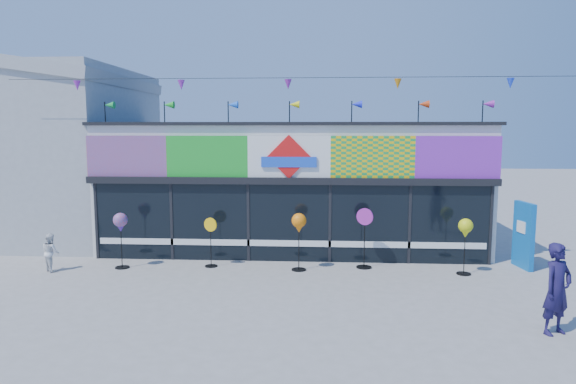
# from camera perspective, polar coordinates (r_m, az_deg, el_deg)

# --- Properties ---
(ground) EXTENTS (80.00, 80.00, 0.00)m
(ground) POSITION_cam_1_polar(r_m,az_deg,el_deg) (12.08, -0.90, -11.82)
(ground) COLOR gray
(ground) RESTS_ON ground
(kite_shop) EXTENTS (16.00, 5.70, 5.31)m
(kite_shop) POSITION_cam_1_polar(r_m,az_deg,el_deg) (17.46, 0.61, 0.94)
(kite_shop) COLOR silver
(kite_shop) RESTS_ON ground
(neighbour_building) EXTENTS (8.18, 7.20, 6.87)m
(neighbour_building) POSITION_cam_1_polar(r_m,az_deg,el_deg) (21.40, -27.13, 4.40)
(neighbour_building) COLOR #A6A9AB
(neighbour_building) RESTS_ON ground
(blue_sign) EXTENTS (0.28, 0.94, 1.87)m
(blue_sign) POSITION_cam_1_polar(r_m,az_deg,el_deg) (15.88, 24.70, -4.37)
(blue_sign) COLOR #0B5EAF
(blue_sign) RESTS_ON ground
(spinner_0) EXTENTS (0.40, 0.40, 1.58)m
(spinner_0) POSITION_cam_1_polar(r_m,az_deg,el_deg) (15.10, -18.11, -3.39)
(spinner_0) COLOR black
(spinner_0) RESTS_ON ground
(spinner_1) EXTENTS (0.39, 0.36, 1.41)m
(spinner_1) POSITION_cam_1_polar(r_m,az_deg,el_deg) (14.76, -8.58, -5.39)
(spinner_1) COLOR black
(spinner_1) RESTS_ON ground
(spinner_2) EXTENTS (0.41, 0.41, 1.60)m
(spinner_2) POSITION_cam_1_polar(r_m,az_deg,el_deg) (14.12, 1.22, -3.65)
(spinner_2) COLOR black
(spinner_2) RESTS_ON ground
(spinner_3) EXTENTS (0.46, 0.43, 1.70)m
(spinner_3) POSITION_cam_1_polar(r_m,az_deg,el_deg) (14.60, 8.50, -4.91)
(spinner_3) COLOR black
(spinner_3) RESTS_ON ground
(spinner_4) EXTENTS (0.39, 0.39, 1.53)m
(spinner_4) POSITION_cam_1_polar(r_m,az_deg,el_deg) (14.53, 19.12, -3.99)
(spinner_4) COLOR black
(spinner_4) RESTS_ON ground
(adult_man) EXTENTS (0.77, 0.68, 1.77)m
(adult_man) POSITION_cam_1_polar(r_m,az_deg,el_deg) (11.15, 27.74, -9.51)
(adult_man) COLOR #1A1441
(adult_man) RESTS_ON ground
(child) EXTENTS (0.58, 0.55, 1.05)m
(child) POSITION_cam_1_polar(r_m,az_deg,el_deg) (15.65, -24.85, -6.10)
(child) COLOR white
(child) RESTS_ON ground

